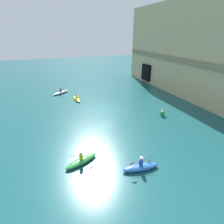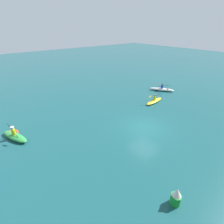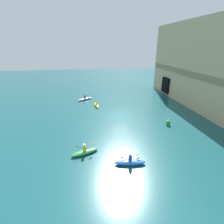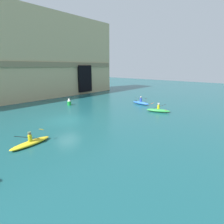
% 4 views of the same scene
% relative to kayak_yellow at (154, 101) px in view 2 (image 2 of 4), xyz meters
% --- Properties ---
extents(ground_plane, '(120.00, 120.00, 0.00)m').
position_rel_kayak_yellow_xyz_m(ground_plane, '(5.43, 3.33, -0.20)').
color(ground_plane, '#195156').
extents(kayak_yellow, '(3.17, 1.07, 1.10)m').
position_rel_kayak_yellow_xyz_m(kayak_yellow, '(0.00, 0.00, 0.00)').
color(kayak_yellow, yellow).
rests_on(kayak_yellow, ground).
extents(kayak_white, '(2.49, 3.33, 1.14)m').
position_rel_kayak_yellow_xyz_m(kayak_white, '(-4.28, -2.04, 0.04)').
color(kayak_white, white).
rests_on(kayak_white, ground).
extents(kayak_green, '(1.80, 3.11, 1.19)m').
position_rel_kayak_yellow_xyz_m(kayak_green, '(15.42, -2.55, 0.04)').
color(kayak_green, green).
rests_on(kayak_green, ground).
extents(marker_buoy, '(0.57, 0.57, 1.12)m').
position_rel_kayak_yellow_xyz_m(marker_buoy, '(10.15, 9.55, 0.32)').
color(marker_buoy, green).
rests_on(marker_buoy, ground).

